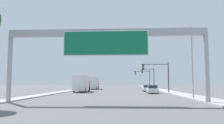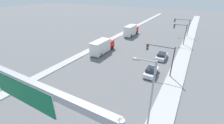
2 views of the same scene
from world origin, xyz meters
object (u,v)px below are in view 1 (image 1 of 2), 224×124
car_near_center (147,88)px  truck_box_primary (94,83)px  truck_box_secondary (82,84)px  street_lamp_right (190,56)px  car_mid_right (152,89)px  traffic_light_far_intersection (144,76)px  traffic_light_mid_block (150,75)px  sign_gantry (106,42)px  traffic_light_near_intersection (159,72)px

car_near_center → truck_box_primary: size_ratio=0.56×
truck_box_primary → truck_box_secondary: bearing=-90.0°
truck_box_primary → street_lamp_right: street_lamp_right is taller
car_mid_right → traffic_light_far_intersection: 31.37m
truck_box_secondary → traffic_light_far_intersection: 30.72m
car_mid_right → traffic_light_mid_block: bearing=84.3°
sign_gantry → traffic_light_far_intersection: size_ratio=3.48×
sign_gantry → traffic_light_near_intersection: bearing=67.1°
sign_gantry → traffic_light_near_intersection: 21.92m
truck_box_primary → traffic_light_near_intersection: (15.49, -22.04, 2.16)m
car_near_center → street_lamp_right: (3.11, -21.53, 4.58)m
truck_box_primary → car_mid_right: bearing=-58.9°
car_near_center → car_mid_right: car_mid_right is taller
street_lamp_right → truck_box_primary: bearing=115.3°
truck_box_secondary → traffic_light_near_intersection: 16.06m
sign_gantry → truck_box_secondary: sign_gantry is taller
traffic_light_mid_block → traffic_light_near_intersection: bearing=-91.8°
traffic_light_far_intersection → street_lamp_right: bearing=-88.0°
car_mid_right → traffic_light_near_intersection: (1.49, 1.15, 3.26)m
traffic_light_far_intersection → traffic_light_mid_block: bearing=-86.7°
sign_gantry → car_near_center: sign_gantry is taller
truck_box_primary → street_lamp_right: bearing=-64.7°
car_mid_right → traffic_light_near_intersection: traffic_light_near_intersection is taller
car_near_center → traffic_light_near_intersection: size_ratio=0.78×
traffic_light_far_intersection → truck_box_primary: bearing=-152.9°
sign_gantry → truck_box_secondary: (-7.00, 23.70, -4.38)m
car_mid_right → street_lamp_right: 14.18m
car_mid_right → traffic_light_far_intersection: traffic_light_far_intersection is taller
car_near_center → car_mid_right: size_ratio=1.03×
traffic_light_far_intersection → street_lamp_right: (1.58, -44.22, 1.24)m
traffic_light_mid_block → street_lamp_right: size_ratio=0.66×
car_mid_right → truck_box_primary: (-14.00, 23.20, 1.10)m
sign_gantry → traffic_light_near_intersection: size_ratio=3.54×
traffic_light_near_intersection → traffic_light_mid_block: bearing=88.2°
car_near_center → truck_box_primary: bearing=133.5°
sign_gantry → truck_box_primary: bearing=99.4°
sign_gantry → truck_box_primary: size_ratio=2.54×
truck_box_secondary → traffic_light_near_intersection: traffic_light_near_intersection is taller
truck_box_secondary → traffic_light_mid_block: traffic_light_mid_block is taller
traffic_light_mid_block → traffic_light_far_intersection: (-0.57, 10.00, 0.04)m
traffic_light_mid_block → traffic_light_far_intersection: bearing=93.3°
car_mid_right → traffic_light_mid_block: size_ratio=0.73×
car_near_center → truck_box_primary: truck_box_primary is taller
car_near_center → traffic_light_far_intersection: traffic_light_far_intersection is taller
traffic_light_near_intersection → street_lamp_right: bearing=-83.5°
car_mid_right → traffic_light_far_intersection: (1.53, 31.15, 3.32)m
street_lamp_right → sign_gantry: bearing=-149.8°
traffic_light_near_intersection → traffic_light_far_intersection: (0.05, 30.00, 0.06)m
car_mid_right → truck_box_secondary: truck_box_secondary is taller
street_lamp_right → truck_box_secondary: bearing=133.8°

